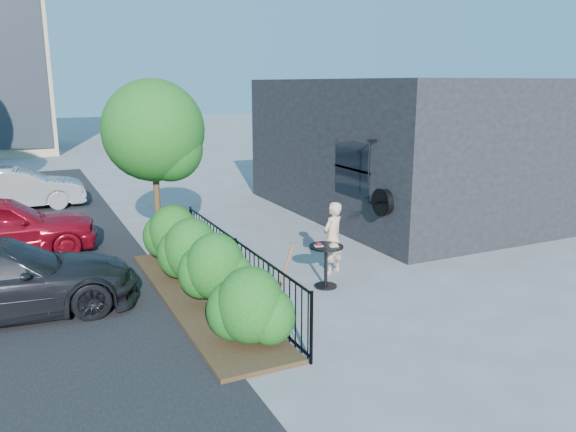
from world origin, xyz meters
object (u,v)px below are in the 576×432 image
cafe_table (326,259)px  shovel (280,287)px  woman (333,238)px  car_silver (18,189)px  patio_tree (157,137)px

cafe_table → shovel: 1.80m
cafe_table → shovel: bearing=-144.4°
woman → car_silver: woman is taller
woman → car_silver: bearing=-83.8°
patio_tree → car_silver: size_ratio=1.00×
shovel → cafe_table: bearing=35.6°
woman → patio_tree: bearing=-64.6°
cafe_table → car_silver: (-5.30, 10.28, 0.07)m
patio_tree → woman: (2.98, -2.46, -2.00)m
patio_tree → car_silver: 7.98m
shovel → car_silver: size_ratio=0.34×
woman → shovel: size_ratio=1.13×
patio_tree → car_silver: patio_tree is taller
woman → shovel: (-2.00, -1.73, -0.17)m
shovel → car_silver: 11.96m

